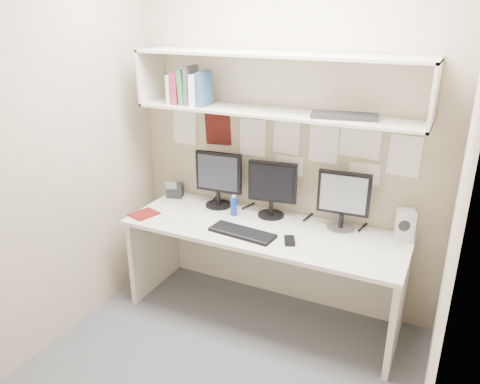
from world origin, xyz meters
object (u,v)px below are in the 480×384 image
at_px(monitor_left, 219,177).
at_px(monitor_right, 343,198).
at_px(keyboard, 242,233).
at_px(monitor_center, 272,186).
at_px(speaker, 405,225).
at_px(desk_phone, 175,190).
at_px(maroon_notebook, 144,214).
at_px(desk, 263,272).

bearing_deg(monitor_left, monitor_right, -4.18).
bearing_deg(monitor_left, keyboard, -48.99).
relative_size(monitor_center, keyboard, 0.91).
xyz_separation_m(monitor_left, keyboard, (0.39, -0.38, -0.23)).
xyz_separation_m(keyboard, speaker, (1.02, 0.39, 0.10)).
relative_size(monitor_left, keyboard, 0.94).
distance_m(monitor_left, monitor_right, 0.98).
relative_size(monitor_right, keyboard, 0.91).
height_order(monitor_center, keyboard, monitor_center).
bearing_deg(keyboard, desk_phone, 159.82).
relative_size(keyboard, maroon_notebook, 2.35).
bearing_deg(monitor_left, desk, -28.64).
xyz_separation_m(monitor_left, speaker, (1.40, 0.01, -0.13)).
bearing_deg(monitor_left, monitor_center, -4.18).
bearing_deg(monitor_left, speaker, -3.96).
bearing_deg(monitor_center, monitor_right, -8.15).
xyz_separation_m(monitor_right, maroon_notebook, (-1.41, -0.41, -0.23)).
distance_m(maroon_notebook, desk_phone, 0.42).
relative_size(monitor_center, maroon_notebook, 2.14).
relative_size(keyboard, speaker, 2.14).
height_order(monitor_center, speaker, monitor_center).
relative_size(monitor_right, speaker, 1.94).
xyz_separation_m(monitor_center, monitor_right, (0.53, 0.00, -0.00)).
relative_size(desk, monitor_left, 4.58).
bearing_deg(speaker, monitor_left, 161.00).
bearing_deg(desk, monitor_right, 23.77).
xyz_separation_m(desk, desk_phone, (-0.90, 0.23, 0.42)).
bearing_deg(monitor_center, desk_phone, 171.36).
distance_m(monitor_center, desk_phone, 0.88).
xyz_separation_m(desk, monitor_left, (-0.48, 0.22, 0.60)).
distance_m(desk, monitor_left, 0.80).
height_order(keyboard, desk_phone, desk_phone).
relative_size(monitor_left, monitor_center, 1.03).
distance_m(monitor_right, desk_phone, 1.41).
bearing_deg(monitor_center, desk, -89.50).
bearing_deg(keyboard, speaker, 26.82).
distance_m(monitor_left, monitor_center, 0.45).
distance_m(speaker, desk_phone, 1.82).
relative_size(keyboard, desk_phone, 3.09).
xyz_separation_m(maroon_notebook, desk_phone, (0.01, 0.42, 0.05)).
height_order(monitor_left, monitor_center, monitor_left).
bearing_deg(desk_phone, keyboard, -44.07).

